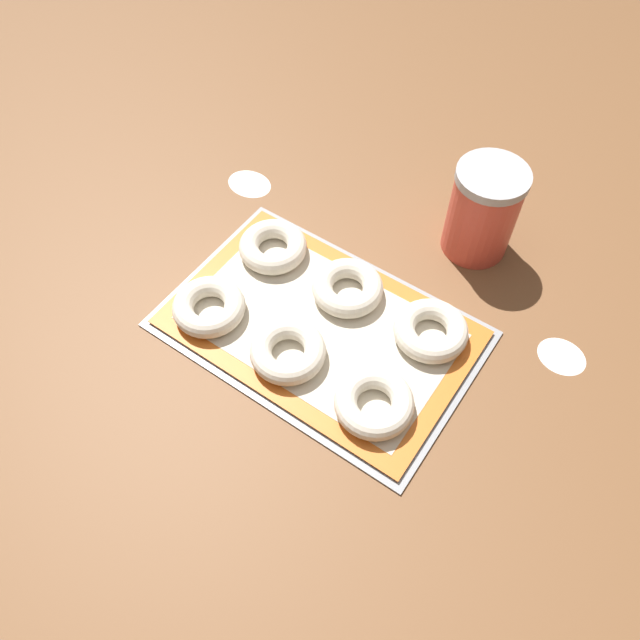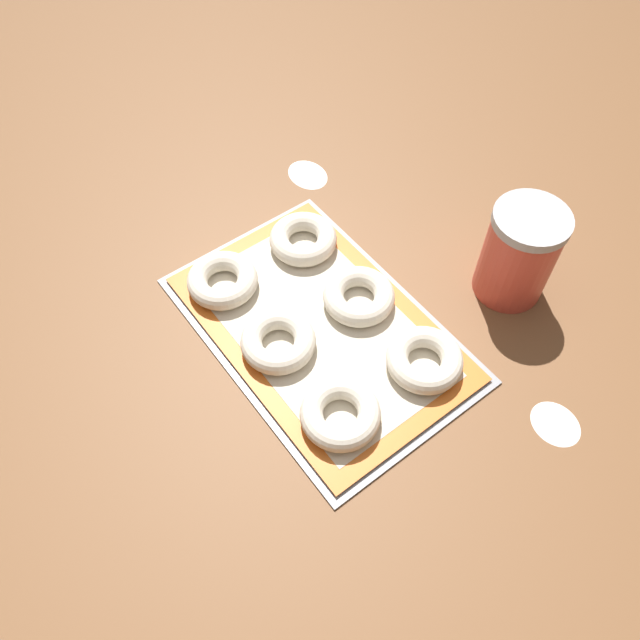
{
  "view_description": "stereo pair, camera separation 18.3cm",
  "coord_description": "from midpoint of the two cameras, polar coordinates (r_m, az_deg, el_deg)",
  "views": [
    {
      "loc": [
        0.35,
        -0.49,
        0.87
      ],
      "look_at": [
        0.02,
        -0.02,
        0.03
      ],
      "focal_mm": 35.0,
      "sensor_mm": 36.0,
      "label": 1
    },
    {
      "loc": [
        0.48,
        -0.37,
        0.87
      ],
      "look_at": [
        0.02,
        -0.02,
        0.03
      ],
      "focal_mm": 35.0,
      "sensor_mm": 36.0,
      "label": 2
    }
  ],
  "objects": [
    {
      "name": "bagel_back_right",
      "position": [
        1.01,
        5.1,
        -1.66
      ],
      "size": [
        0.12,
        0.12,
        0.04
      ],
      "color": "silver",
      "rests_on": "baking_mat"
    },
    {
      "name": "bagel_front_right",
      "position": [
        0.94,
        -0.56,
        -8.37
      ],
      "size": [
        0.12,
        0.12,
        0.04
      ],
      "color": "silver",
      "rests_on": "baking_mat"
    },
    {
      "name": "bagel_back_left",
      "position": [
        1.12,
        -8.98,
        6.08
      ],
      "size": [
        0.12,
        0.12,
        0.04
      ],
      "color": "silver",
      "rests_on": "baking_mat"
    },
    {
      "name": "flour_canister",
      "position": [
        1.1,
        10.17,
        9.24
      ],
      "size": [
        0.12,
        0.12,
        0.18
      ],
      "color": "#DB4C3D",
      "rests_on": "ground_plane"
    },
    {
      "name": "baking_mat",
      "position": [
        1.03,
        -5.02,
        -1.27
      ],
      "size": [
        0.49,
        0.31,
        0.0
      ],
      "color": "orange",
      "rests_on": "baking_tray"
    },
    {
      "name": "bagel_front_left",
      "position": [
        1.06,
        -14.99,
        0.55
      ],
      "size": [
        0.12,
        0.12,
        0.04
      ],
      "color": "silver",
      "rests_on": "baking_mat"
    },
    {
      "name": "ground_plane",
      "position": [
        1.05,
        -5.18,
        -0.44
      ],
      "size": [
        2.8,
        2.8,
        0.0
      ],
      "primitive_type": "plane",
      "color": "brown"
    },
    {
      "name": "bagel_back_center",
      "position": [
        1.05,
        -2.36,
        2.33
      ],
      "size": [
        0.12,
        0.12,
        0.04
      ],
      "color": "silver",
      "rests_on": "baking_mat"
    },
    {
      "name": "baking_tray",
      "position": [
        1.04,
        -5.0,
        -1.44
      ],
      "size": [
        0.51,
        0.34,
        0.01
      ],
      "color": "#93969B",
      "rests_on": "ground_plane"
    },
    {
      "name": "flour_patch_near",
      "position": [
        1.05,
        16.81,
        -3.85
      ],
      "size": [
        0.08,
        0.07,
        0.0
      ],
      "color": "white",
      "rests_on": "ground_plane"
    },
    {
      "name": "bagel_front_center",
      "position": [
        0.99,
        -8.21,
        -3.55
      ],
      "size": [
        0.12,
        0.12,
        0.04
      ],
      "color": "silver",
      "rests_on": "baking_mat"
    },
    {
      "name": "flour_patch_far",
      "position": [
        1.28,
        -10.61,
        11.73
      ],
      "size": [
        0.09,
        0.07,
        0.0
      ],
      "color": "white",
      "rests_on": "ground_plane"
    }
  ]
}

